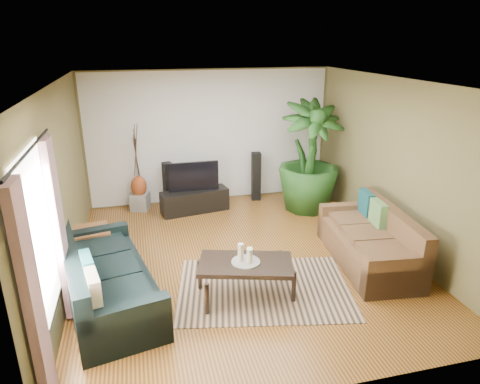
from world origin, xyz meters
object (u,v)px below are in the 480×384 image
object	(u,v)px
sofa_left	(107,273)
side_table	(93,246)
potted_plant	(309,157)
pedestal	(140,201)
speaker_left	(168,185)
speaker_right	(256,176)
coffee_table	(246,279)
vase	(139,186)
sofa_right	(369,237)
television	(194,176)
tv_stand	(195,201)

from	to	relation	value
sofa_left	side_table	world-z (taller)	sofa_left
potted_plant	side_table	distance (m)	4.29
sofa_left	pedestal	world-z (taller)	sofa_left
speaker_left	speaker_right	size ratio (longest dim) A/B	0.92
potted_plant	coffee_table	bearing A→B (deg)	-126.29
speaker_right	potted_plant	world-z (taller)	potted_plant
sofa_left	pedestal	bearing A→B (deg)	-20.91
potted_plant	vase	bearing A→B (deg)	166.77
sofa_left	coffee_table	size ratio (longest dim) A/B	1.90
speaker_left	speaker_right	bearing A→B (deg)	-15.61
sofa_right	vase	size ratio (longest dim) A/B	4.73
sofa_right	pedestal	world-z (taller)	sofa_right
sofa_left	speaker_left	distance (m)	3.34
television	speaker_left	world-z (taller)	television
potted_plant	vase	distance (m)	3.41
speaker_right	sofa_left	bearing A→B (deg)	-123.95
pedestal	speaker_right	bearing A→B (deg)	0.00
tv_stand	pedestal	world-z (taller)	tv_stand
sofa_right	potted_plant	bearing A→B (deg)	-172.39
sofa_left	tv_stand	xyz separation A→B (m)	(1.53, 2.80, -0.20)
speaker_right	vase	distance (m)	2.42
sofa_right	side_table	bearing A→B (deg)	-97.71
coffee_table	speaker_left	distance (m)	3.54
speaker_left	potted_plant	xyz separation A→B (m)	(2.69, -0.77, 0.62)
sofa_right	vase	distance (m)	4.50
sofa_right	television	size ratio (longest dim) A/B	2.10
side_table	speaker_right	bearing A→B (deg)	32.61
sofa_left	speaker_left	world-z (taller)	speaker_left
coffee_table	side_table	size ratio (longest dim) A/B	2.20
pedestal	potted_plant	bearing A→B (deg)	-13.23
potted_plant	pedestal	xyz separation A→B (m)	(-3.27, 0.77, -0.92)
coffee_table	television	size ratio (longest dim) A/B	1.26
sofa_right	coffee_table	distance (m)	2.09
sofa_left	side_table	distance (m)	1.19
potted_plant	pedestal	size ratio (longest dim) A/B	6.44
television	side_table	size ratio (longest dim) A/B	1.75
coffee_table	tv_stand	world-z (taller)	coffee_table
tv_stand	speaker_left	world-z (taller)	speaker_left
television	vase	size ratio (longest dim) A/B	2.25
speaker_right	side_table	xyz separation A→B (m)	(-3.17, -2.03, -0.23)
speaker_left	television	bearing A→B (deg)	-52.25
sofa_right	coffee_table	xyz separation A→B (m)	(-2.04, -0.43, -0.18)
speaker_right	pedestal	distance (m)	2.44
speaker_left	vase	world-z (taller)	speaker_left
sofa_right	coffee_table	size ratio (longest dim) A/B	1.67
sofa_left	television	distance (m)	3.22
sofa_left	coffee_table	xyz separation A→B (m)	(1.76, -0.29, -0.18)
sofa_left	vase	bearing A→B (deg)	-20.91
sofa_left	coffee_table	distance (m)	1.80
television	potted_plant	distance (m)	2.28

